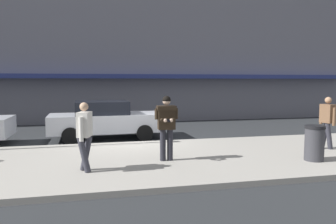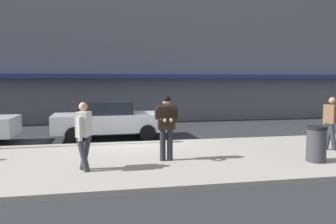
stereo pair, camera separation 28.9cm
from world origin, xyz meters
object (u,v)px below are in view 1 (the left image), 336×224
(man_texting_on_phone, at_px, (166,121))
(pedestrian_dark_coat, at_px, (327,119))
(pedestrian_in_light_coat, at_px, (85,132))
(trash_bin, at_px, (314,143))
(parked_sedan_mid, at_px, (106,120))

(man_texting_on_phone, xyz_separation_m, pedestrian_dark_coat, (5.43, 0.38, -0.14))
(man_texting_on_phone, height_order, pedestrian_in_light_coat, man_texting_on_phone)
(pedestrian_dark_coat, bearing_deg, trash_bin, -137.89)
(pedestrian_in_light_coat, relative_size, trash_bin, 1.74)
(man_texting_on_phone, bearing_deg, pedestrian_in_light_coat, -164.17)
(pedestrian_in_light_coat, bearing_deg, pedestrian_dark_coat, 7.47)
(man_texting_on_phone, bearing_deg, parked_sedan_mid, 107.77)
(pedestrian_in_light_coat, xyz_separation_m, pedestrian_dark_coat, (7.61, 1.00, 0.00))
(parked_sedan_mid, relative_size, pedestrian_dark_coat, 2.68)
(trash_bin, bearing_deg, man_texting_on_phone, 167.35)
(man_texting_on_phone, xyz_separation_m, pedestrian_in_light_coat, (-2.18, -0.62, -0.14))
(man_texting_on_phone, relative_size, trash_bin, 1.84)
(man_texting_on_phone, relative_size, pedestrian_dark_coat, 1.06)
(pedestrian_dark_coat, xyz_separation_m, trash_bin, (-1.42, -1.28, -0.47))
(parked_sedan_mid, xyz_separation_m, man_texting_on_phone, (1.49, -4.66, 0.46))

